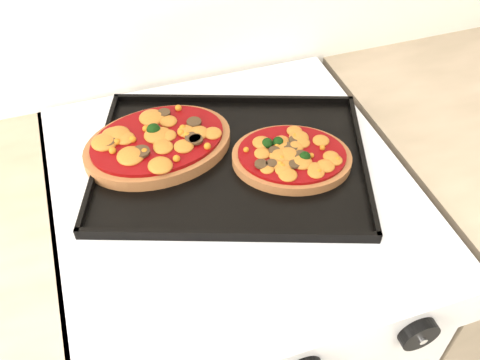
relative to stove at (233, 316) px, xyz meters
name	(u,v)px	position (x,y,z in m)	size (l,w,h in m)	color
stove	(233,316)	(0.00, 0.00, 0.00)	(0.60, 0.60, 0.91)	white
control_panel	(300,359)	(0.00, -0.31, 0.40)	(0.60, 0.02, 0.09)	white
knob_right	(419,334)	(0.18, -0.33, 0.40)	(0.06, 0.06, 0.02)	black
baking_tray	(231,159)	(0.01, 0.03, 0.47)	(0.46, 0.34, 0.02)	black
pizza_left	(158,142)	(-0.10, 0.09, 0.48)	(0.26, 0.19, 0.04)	#9E6136
pizza_right	(292,156)	(0.11, -0.01, 0.48)	(0.20, 0.16, 0.03)	#9E6136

